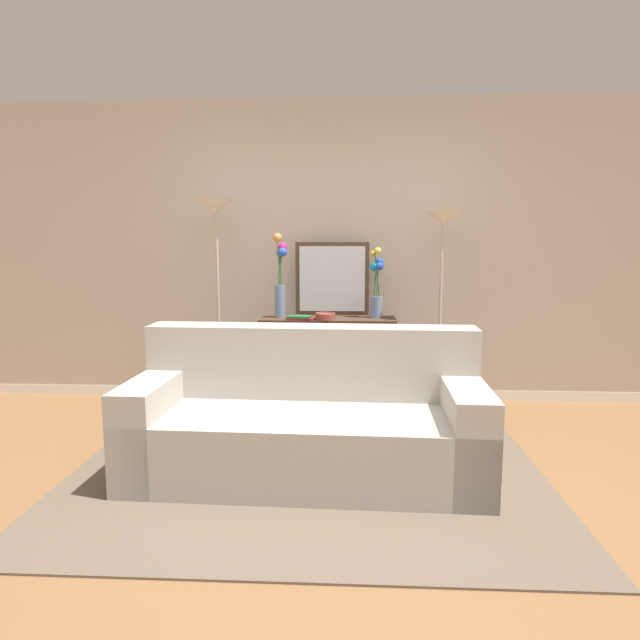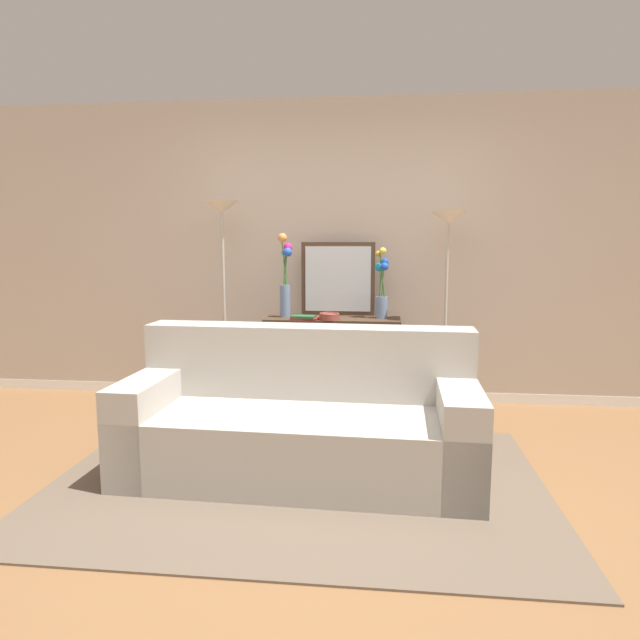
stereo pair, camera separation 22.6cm
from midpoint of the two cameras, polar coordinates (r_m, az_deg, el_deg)
ground_plane at (r=3.08m, az=0.68°, el=-19.52°), size 16.00×16.00×0.02m
back_wall at (r=4.99m, az=3.28°, el=6.89°), size 12.00×0.15×2.64m
area_rug at (r=3.42m, az=-0.35°, el=-16.28°), size 2.87×1.96×0.01m
couch at (r=3.46m, az=-0.01°, el=-10.52°), size 2.13×0.93×0.88m
console_table at (r=4.68m, az=2.69°, el=-2.74°), size 1.12×0.40×0.79m
floor_lamp_left at (r=4.66m, az=-8.57°, el=7.43°), size 0.28×0.28×1.75m
floor_lamp_right at (r=4.55m, az=14.32°, el=6.35°), size 0.28×0.28×1.65m
wall_mirror at (r=4.77m, az=3.21°, el=4.23°), size 0.63×0.02×0.62m
vase_tall_flowers at (r=4.64m, az=-2.19°, el=4.25°), size 0.11×0.13×0.70m
vase_short_flowers at (r=4.62m, az=7.74°, el=3.19°), size 0.11×0.13×0.58m
fruit_bowl at (r=4.51m, az=2.40°, el=0.38°), size 0.16×0.16×0.05m
book_stack at (r=4.53m, az=-0.21°, el=0.25°), size 0.22×0.15×0.03m
book_row_under_console at (r=4.81m, az=-0.36°, el=-8.33°), size 0.40×0.17×0.13m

